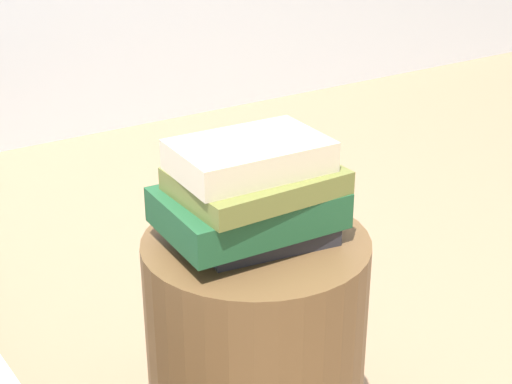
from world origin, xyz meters
name	(u,v)px	position (x,y,z in m)	size (l,w,h in m)	color
side_table	(256,353)	(0.00, 0.00, 0.24)	(0.41, 0.41, 0.48)	brown
book_charcoal	(260,230)	(0.01, 0.00, 0.50)	(0.23, 0.16, 0.03)	#28282D
book_forest	(248,208)	(-0.01, 0.01, 0.55)	(0.30, 0.21, 0.06)	#1E512D
book_olive	(255,180)	(0.00, 0.00, 0.60)	(0.27, 0.20, 0.04)	olive
book_cream	(249,156)	(-0.01, 0.01, 0.64)	(0.25, 0.17, 0.05)	beige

